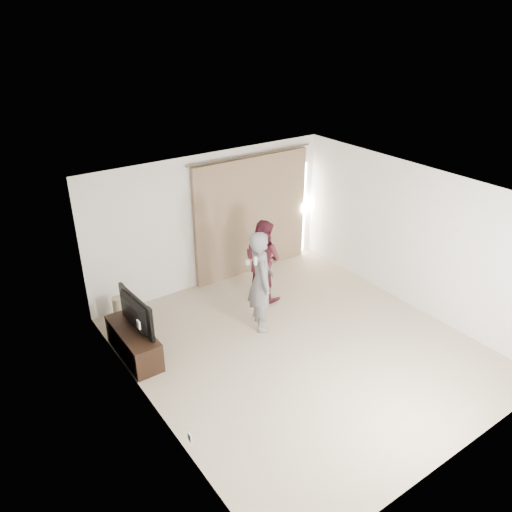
# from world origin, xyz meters

# --- Properties ---
(floor) EXTENTS (5.50, 5.50, 0.00)m
(floor) POSITION_xyz_m (0.00, 0.00, 0.00)
(floor) COLOR beige
(floor) RESTS_ON ground
(wall_back) EXTENTS (5.00, 0.04, 2.60)m
(wall_back) POSITION_xyz_m (0.00, 2.75, 1.30)
(wall_back) COLOR white
(wall_back) RESTS_ON ground
(wall_left) EXTENTS (0.04, 5.50, 2.60)m
(wall_left) POSITION_xyz_m (-2.50, -0.00, 1.30)
(wall_left) COLOR white
(wall_left) RESTS_ON ground
(ceiling) EXTENTS (5.00, 5.50, 0.01)m
(ceiling) POSITION_xyz_m (0.00, 0.00, 2.60)
(ceiling) COLOR silver
(ceiling) RESTS_ON wall_back
(curtain) EXTENTS (2.80, 0.11, 2.46)m
(curtain) POSITION_xyz_m (0.91, 2.68, 1.20)
(curtain) COLOR #917859
(curtain) RESTS_ON ground
(tv_console) EXTENTS (0.44, 1.26, 0.48)m
(tv_console) POSITION_xyz_m (-2.27, 1.35, 0.24)
(tv_console) COLOR black
(tv_console) RESTS_ON ground
(tv) EXTENTS (0.20, 1.02, 0.58)m
(tv) POSITION_xyz_m (-2.27, 1.35, 0.78)
(tv) COLOR black
(tv) RESTS_ON tv_console
(scratching_post) EXTENTS (0.35, 0.35, 0.47)m
(scratching_post) POSITION_xyz_m (-2.10, 2.40, 0.19)
(scratching_post) COLOR tan
(scratching_post) RESTS_ON ground
(person_man) EXTENTS (0.65, 0.76, 1.77)m
(person_man) POSITION_xyz_m (-0.17, 0.88, 0.88)
(person_man) COLOR slate
(person_man) RESTS_ON ground
(person_woman) EXTENTS (0.79, 0.90, 1.55)m
(person_woman) POSITION_xyz_m (0.44, 1.67, 0.78)
(person_woman) COLOR #4E1924
(person_woman) RESTS_ON ground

